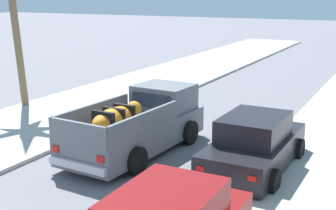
# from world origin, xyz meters

# --- Properties ---
(sidewalk_left) EXTENTS (5.11, 60.00, 0.12)m
(sidewalk_left) POSITION_xyz_m (-5.37, 12.00, 0.06)
(sidewalk_left) COLOR #B2AFA8
(sidewalk_left) RESTS_ON ground
(curb_left) EXTENTS (0.16, 60.00, 0.10)m
(curb_left) POSITION_xyz_m (-4.21, 12.00, 0.05)
(curb_left) COLOR silver
(curb_left) RESTS_ON ground
(curb_right) EXTENTS (0.16, 60.00, 0.10)m
(curb_right) POSITION_xyz_m (4.21, 12.00, 0.05)
(curb_right) COLOR silver
(curb_right) RESTS_ON ground
(pickup_truck) EXTENTS (2.45, 5.32, 1.80)m
(pickup_truck) POSITION_xyz_m (-0.56, 8.10, 0.81)
(pickup_truck) COLOR slate
(pickup_truck) RESTS_ON ground
(car_left_mid) EXTENTS (2.07, 4.28, 1.54)m
(car_left_mid) POSITION_xyz_m (2.98, 8.21, 0.71)
(car_left_mid) COLOR black
(car_left_mid) RESTS_ON ground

